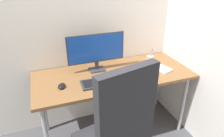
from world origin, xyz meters
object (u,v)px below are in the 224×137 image
at_px(mouse, 62,86).
at_px(notebook, 163,69).
at_px(keyboard, 101,82).
at_px(office_chair, 117,133).
at_px(pen_holder, 150,59).
at_px(monitor, 96,49).

relative_size(mouse, notebook, 0.59).
bearing_deg(keyboard, office_chair, -94.89).
xyz_separation_m(office_chair, pen_holder, (0.71, 0.78, 0.18)).
bearing_deg(keyboard, notebook, 2.99).
bearing_deg(pen_holder, monitor, 176.52).
distance_m(monitor, mouse, 0.52).
xyz_separation_m(monitor, mouse, (-0.41, -0.24, -0.22)).
height_order(monitor, keyboard, monitor).
relative_size(office_chair, monitor, 2.02).
distance_m(office_chair, pen_holder, 1.07).
bearing_deg(monitor, pen_holder, -3.48).
bearing_deg(monitor, office_chair, -95.97).
relative_size(office_chair, mouse, 12.06).
xyz_separation_m(keyboard, pen_holder, (0.67, 0.25, 0.03)).
bearing_deg(keyboard, pen_holder, 20.74).
height_order(keyboard, notebook, notebook).
xyz_separation_m(pen_holder, notebook, (0.04, -0.22, -0.03)).
relative_size(keyboard, notebook, 2.26).
height_order(office_chair, pen_holder, office_chair).
xyz_separation_m(office_chair, notebook, (0.75, 0.56, 0.15)).
bearing_deg(pen_holder, notebook, -80.57).
height_order(keyboard, mouse, mouse).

